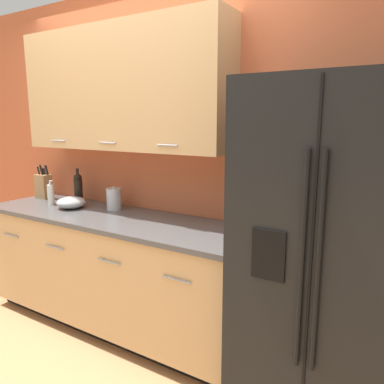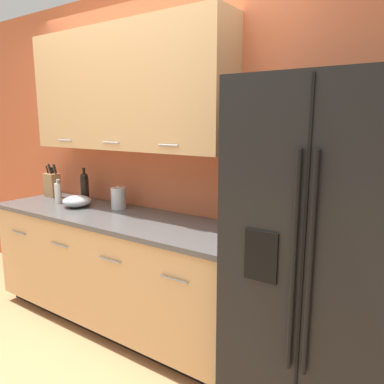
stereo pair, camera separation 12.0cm
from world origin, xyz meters
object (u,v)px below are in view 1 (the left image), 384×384
Objects in this scene: wine_bottle at (78,188)px; soap_dispenser at (51,194)px; refrigerator at (328,256)px; steel_canister at (114,199)px; knife_block at (44,186)px; mixing_bowl at (71,202)px.

wine_bottle is 1.44× the size of soap_dispenser.
wine_bottle is at bearing 41.69° from soap_dispenser.
refrigerator is 8.66× the size of soap_dispenser.
steel_canister is at bearing -1.11° from wine_bottle.
knife_block is (-2.56, 0.21, 0.11)m from refrigerator.
refrigerator is at bearing -7.06° from steel_canister.
wine_bottle is 1.61× the size of steel_canister.
knife_block reaches higher than soap_dispenser.
steel_canister is (0.59, 0.14, -0.00)m from soap_dispenser.
mixing_bowl is at bearing -60.87° from wine_bottle.
soap_dispenser is at bearing -138.31° from wine_bottle.
knife_block reaches higher than steel_canister.
mixing_bowl is (0.26, -0.01, -0.04)m from soap_dispenser.
knife_block is at bearing 175.41° from refrigerator.
wine_bottle is 0.23m from soap_dispenser.
soap_dispenser reaches higher than steel_canister.
knife_block is at bearing -178.34° from wine_bottle.
refrigerator reaches higher than wine_bottle.
soap_dispenser is 1.11× the size of steel_canister.
steel_canister is 0.81× the size of mixing_bowl.
knife_block reaches higher than wine_bottle.
knife_block is 0.56m from mixing_bowl.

